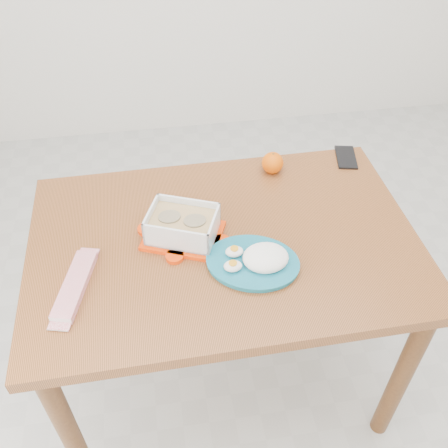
{
  "coord_description": "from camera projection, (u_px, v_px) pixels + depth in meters",
  "views": [
    {
      "loc": [
        -0.37,
        -1.13,
        1.82
      ],
      "look_at": [
        -0.2,
        -0.08,
        0.81
      ],
      "focal_mm": 40.0,
      "sensor_mm": 36.0,
      "label": 1
    }
  ],
  "objects": [
    {
      "name": "food_container",
      "position": [
        183.0,
        226.0,
        1.48
      ],
      "size": [
        0.27,
        0.24,
        0.1
      ],
      "rotation": [
        0.0,
        0.0,
        -0.38
      ],
      "color": "#F83C07",
      "rests_on": "dining_table"
    },
    {
      "name": "smartphone",
      "position": [
        346.0,
        157.0,
        1.8
      ],
      "size": [
        0.09,
        0.15,
        0.01
      ],
      "primitive_type": "cube",
      "rotation": [
        0.0,
        0.0,
        -0.21
      ],
      "color": "black",
      "rests_on": "dining_table"
    },
    {
      "name": "rice_plate",
      "position": [
        257.0,
        259.0,
        1.41
      ],
      "size": [
        0.34,
        0.34,
        0.07
      ],
      "rotation": [
        0.0,
        0.0,
        -0.34
      ],
      "color": "#176C83",
      "rests_on": "dining_table"
    },
    {
      "name": "candy_bar",
      "position": [
        75.0,
        285.0,
        1.36
      ],
      "size": [
        0.12,
        0.24,
        0.02
      ],
      "primitive_type": "cube",
      "rotation": [
        0.0,
        0.0,
        1.32
      ],
      "color": "#B80925",
      "rests_on": "dining_table"
    },
    {
      "name": "ground",
      "position": [
        268.0,
        345.0,
        2.1
      ],
      "size": [
        3.5,
        3.5,
        0.0
      ],
      "primitive_type": "plane",
      "color": "#B7B7B2",
      "rests_on": "ground"
    },
    {
      "name": "orange_fruit",
      "position": [
        273.0,
        163.0,
        1.72
      ],
      "size": [
        0.07,
        0.07,
        0.07
      ],
      "primitive_type": "sphere",
      "color": "#F64104",
      "rests_on": "dining_table"
    },
    {
      "name": "dining_table",
      "position": [
        224.0,
        261.0,
        1.58
      ],
      "size": [
        1.18,
        0.79,
        0.75
      ],
      "rotation": [
        0.0,
        0.0,
        0.01
      ],
      "color": "#99522B",
      "rests_on": "ground"
    }
  ]
}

